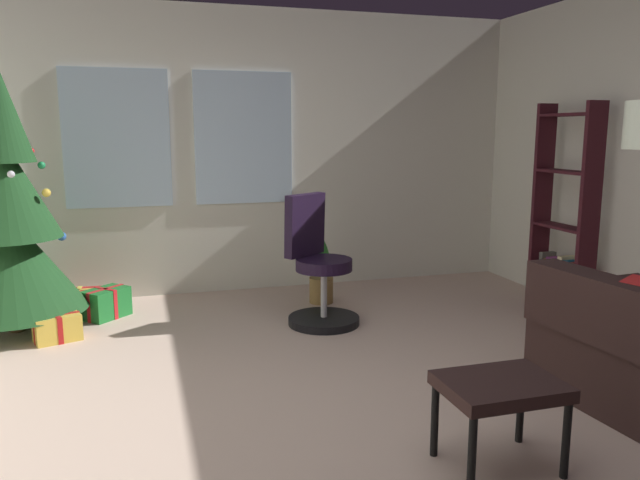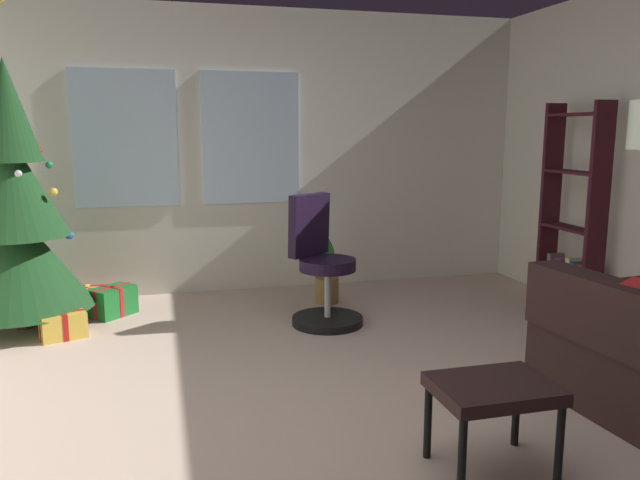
% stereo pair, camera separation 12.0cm
% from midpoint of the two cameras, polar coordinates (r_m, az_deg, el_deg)
% --- Properties ---
extents(ground_plane, '(5.56, 5.99, 0.10)m').
position_cam_midpoint_polar(ground_plane, '(3.24, -0.89, -18.53)').
color(ground_plane, beige).
extents(wall_back_with_windows, '(5.56, 0.12, 2.61)m').
position_cam_midpoint_polar(wall_back_with_windows, '(5.83, -9.27, 8.06)').
color(wall_back_with_windows, silver).
rests_on(wall_back_with_windows, ground_plane).
extents(footstool, '(0.52, 0.39, 0.41)m').
position_cam_midpoint_polar(footstool, '(2.92, 15.19, -13.43)').
color(footstool, black).
rests_on(footstool, ground_plane).
extents(holiday_tree, '(1.06, 1.06, 2.50)m').
position_cam_midpoint_polar(holiday_tree, '(5.13, -27.53, 1.43)').
color(holiday_tree, '#4C331E').
rests_on(holiday_tree, ground_plane).
extents(gift_box_red, '(0.36, 0.24, 0.20)m').
position_cam_midpoint_polar(gift_box_red, '(5.58, -22.00, -5.26)').
color(gift_box_red, red).
rests_on(gift_box_red, ground_plane).
extents(gift_box_green, '(0.40, 0.40, 0.25)m').
position_cam_midpoint_polar(gift_box_green, '(5.35, -19.81, -5.53)').
color(gift_box_green, '#1E722D').
rests_on(gift_box_green, ground_plane).
extents(gift_box_gold, '(0.36, 0.28, 0.20)m').
position_cam_midpoint_polar(gift_box_gold, '(4.91, -23.81, -7.47)').
color(gift_box_gold, gold).
rests_on(gift_box_gold, ground_plane).
extents(office_chair, '(0.58, 0.59, 1.02)m').
position_cam_midpoint_polar(office_chair, '(4.82, -0.87, -3.12)').
color(office_chair, black).
rests_on(office_chair, ground_plane).
extents(bookshelf, '(0.18, 0.64, 1.73)m').
position_cam_midpoint_polar(bookshelf, '(5.48, 21.08, 1.58)').
color(bookshelf, '#3A121A').
rests_on(bookshelf, ground_plane).
extents(potted_plant, '(0.27, 0.31, 0.64)m').
position_cam_midpoint_polar(potted_plant, '(5.48, -0.62, -2.90)').
color(potted_plant, olive).
rests_on(potted_plant, ground_plane).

